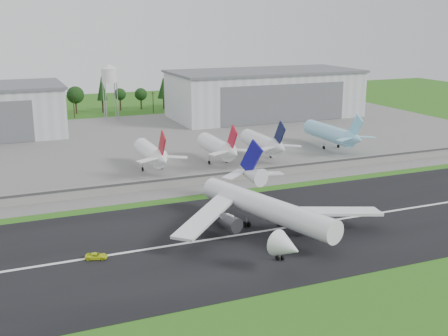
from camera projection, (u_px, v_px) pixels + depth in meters
name	position (u px, v px, depth m)	size (l,w,h in m)	color
ground	(292.00, 244.00, 133.03)	(600.00, 600.00, 0.00)	#255714
runway	(273.00, 230.00, 141.94)	(320.00, 60.00, 0.10)	black
runway_centerline	(273.00, 230.00, 141.92)	(220.00, 1.00, 0.02)	white
apron	(154.00, 144.00, 240.12)	(320.00, 150.00, 0.10)	slate
blast_fence	(209.00, 178.00, 181.64)	(240.00, 0.61, 3.50)	gray
hangar_east	(265.00, 93.00, 304.80)	(102.00, 47.00, 25.20)	silver
water_tower	(109.00, 73.00, 290.00)	(8.40, 8.40, 29.40)	#99999E
utility_poles	(115.00, 115.00, 311.54)	(230.00, 3.00, 12.00)	black
treeline	(110.00, 111.00, 324.93)	(320.00, 16.00, 22.00)	black
main_airliner	(266.00, 213.00, 139.57)	(54.82, 58.10, 18.17)	white
ground_vehicle	(96.00, 256.00, 124.44)	(2.27, 4.93, 1.37)	#D8EB1B
parked_jet_red_a	(153.00, 154.00, 195.12)	(7.36, 31.29, 16.82)	white
parked_jet_red_b	(219.00, 148.00, 204.40)	(7.36, 31.29, 16.91)	white
parked_jet_navy	(264.00, 143.00, 211.19)	(7.36, 31.29, 16.94)	white
parked_jet_skyblue	(334.00, 134.00, 228.24)	(7.36, 37.29, 17.08)	#87CCE9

